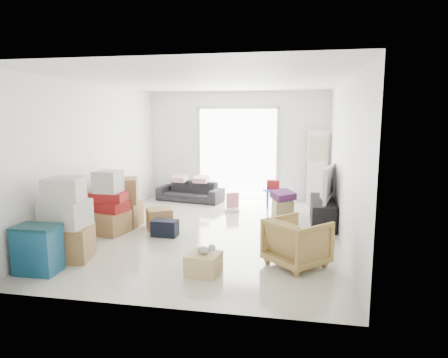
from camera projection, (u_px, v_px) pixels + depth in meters
name	position (u px, v px, depth m)	size (l,w,h in m)	color
room_shell	(213.00, 158.00, 7.12)	(4.98, 6.48, 3.18)	beige
sliding_door	(238.00, 150.00, 10.03)	(2.10, 0.04, 2.33)	white
ac_tower	(317.00, 168.00, 9.42)	(0.45, 0.30, 1.75)	white
tv_console	(322.00, 212.00, 7.79)	(0.44, 1.46, 0.49)	black
television	(323.00, 196.00, 7.74)	(1.15, 0.66, 0.15)	black
sofa	(190.00, 188.00, 9.91)	(1.63, 0.48, 0.64)	#232328
pillow_left	(179.00, 173.00, 9.89)	(0.37, 0.29, 0.12)	#D299A6
pillow_right	(201.00, 174.00, 9.75)	(0.33, 0.26, 0.11)	#D299A6
armchair	(297.00, 240.00, 5.61)	(0.73, 0.68, 0.75)	#AD864D
storage_bins	(38.00, 249.00, 5.35)	(0.58, 0.41, 0.66)	navy
box_stack_a	(66.00, 223.00, 5.82)	(0.76, 0.67, 1.22)	olive
box_stack_b	(109.00, 206.00, 7.14)	(0.69, 0.66, 1.14)	olive
box_stack_c	(124.00, 203.00, 7.66)	(0.67, 0.67, 0.93)	olive
loose_box	(159.00, 218.00, 7.55)	(0.44, 0.44, 0.37)	olive
duffel_bag	(165.00, 228.00, 7.02)	(0.45, 0.27, 0.29)	black
ottoman	(283.00, 209.00, 8.28)	(0.37, 0.37, 0.37)	#988858
blanket	(283.00, 197.00, 8.24)	(0.41, 0.41, 0.14)	#542256
kids_table	(273.00, 188.00, 9.23)	(0.50, 0.50, 0.63)	blue
toy_walker	(232.00, 206.00, 8.86)	(0.37, 0.34, 0.40)	silver
wood_crate	(204.00, 264.00, 5.34)	(0.42, 0.42, 0.28)	tan
plush_bunny	(206.00, 249.00, 5.32)	(0.25, 0.14, 0.13)	#B2ADA8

